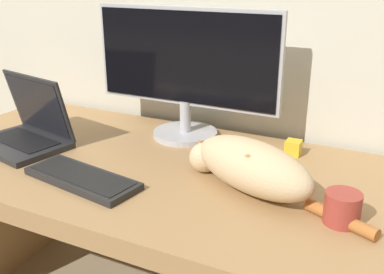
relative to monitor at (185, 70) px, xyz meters
name	(u,v)px	position (x,y,z in m)	size (l,w,h in m)	color
desk	(147,200)	(-0.01, -0.27, -0.38)	(1.63, 0.80, 0.70)	#A37A4C
monitor	(185,70)	(0.00, 0.00, 0.00)	(0.70, 0.24, 0.46)	#B2B2B7
laptop	(26,131)	(-0.46, -0.32, -0.20)	(0.36, 0.29, 0.24)	#232326
external_keyboard	(82,178)	(-0.10, -0.47, -0.24)	(0.38, 0.19, 0.02)	black
cat	(250,165)	(0.35, -0.30, -0.18)	(0.57, 0.31, 0.14)	#D1B284
coffee_mug	(342,208)	(0.62, -0.37, -0.21)	(0.09, 0.09, 0.08)	#9E382D
small_toy	(293,148)	(0.40, 0.00, -0.22)	(0.05, 0.05, 0.05)	gold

